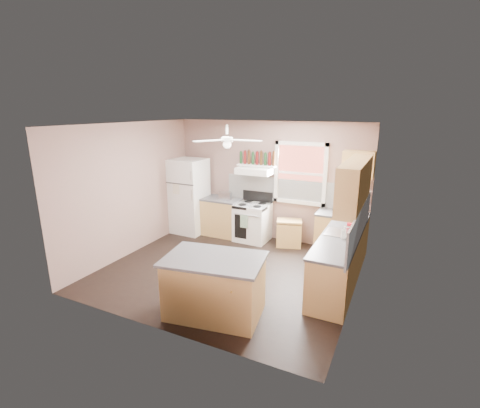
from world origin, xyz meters
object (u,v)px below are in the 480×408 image
at_px(cart, 289,234).
at_px(refrigerator, 189,196).
at_px(island, 215,287).
at_px(stove, 252,222).
at_px(toaster, 225,196).

bearing_deg(cart, refrigerator, 165.79).
bearing_deg(island, cart, 77.50).
bearing_deg(stove, cart, 2.91).
relative_size(refrigerator, toaster, 6.43).
distance_m(cart, island, 3.02).
bearing_deg(refrigerator, stove, 5.55).
bearing_deg(refrigerator, toaster, 7.56).
relative_size(toaster, island, 0.21).
distance_m(toaster, stove, 0.89).
xyz_separation_m(stove, island, (0.71, -2.99, 0.00)).
height_order(refrigerator, stove, refrigerator).
height_order(cart, island, island).
xyz_separation_m(toaster, stove, (0.69, 0.02, -0.56)).
bearing_deg(cart, island, -110.67).
bearing_deg(toaster, island, -73.42).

